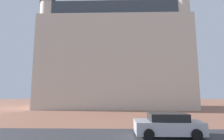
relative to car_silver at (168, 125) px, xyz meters
The scene contains 2 objects.
landmark_building 22.08m from the car_silver, 100.15° to the left, with size 26.27×10.36×36.64m.
car_silver is the anchor object (origin of this frame).
Camera 1 is at (0.06, 0.39, 2.78)m, focal length 26.75 mm.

